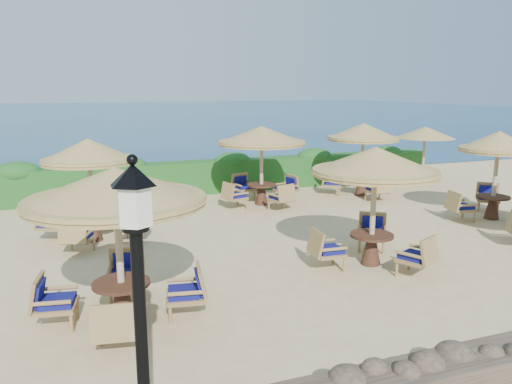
# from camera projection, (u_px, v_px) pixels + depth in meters

# --- Properties ---
(ground) EXTENTS (120.00, 120.00, 0.00)m
(ground) POSITION_uv_depth(u_px,v_px,m) (301.00, 246.00, 12.53)
(ground) COLOR #D4BB86
(ground) RESTS_ON ground
(sea) EXTENTS (160.00, 160.00, 0.00)m
(sea) POSITION_uv_depth(u_px,v_px,m) (105.00, 113.00, 76.73)
(sea) COLOR navy
(sea) RESTS_ON ground
(hedge) EXTENTS (18.00, 0.90, 1.20)m
(hedge) POSITION_uv_depth(u_px,v_px,m) (220.00, 176.00, 19.01)
(hedge) COLOR #184B19
(hedge) RESTS_ON ground
(stone_wall) EXTENTS (15.00, 0.65, 0.44)m
(stone_wall) POSITION_uv_depth(u_px,v_px,m) (498.00, 363.00, 6.80)
(stone_wall) COLOR brown
(stone_wall) RESTS_ON ground
(lamp_post) EXTENTS (0.44, 0.44, 3.31)m
(lamp_post) POSITION_uv_depth(u_px,v_px,m) (143.00, 364.00, 4.33)
(lamp_post) COLOR black
(lamp_post) RESTS_ON ground
(extra_parasol) EXTENTS (2.30, 2.30, 2.41)m
(extra_parasol) POSITION_uv_depth(u_px,v_px,m) (425.00, 133.00, 19.51)
(extra_parasol) COLOR tan
(extra_parasol) RESTS_ON ground
(cafe_set_0) EXTENTS (2.96, 2.96, 2.65)m
(cafe_set_0) POSITION_uv_depth(u_px,v_px,m) (117.00, 215.00, 8.12)
(cafe_set_0) COLOR tan
(cafe_set_0) RESTS_ON ground
(cafe_set_1) EXTENTS (2.81, 2.80, 2.65)m
(cafe_set_1) POSITION_uv_depth(u_px,v_px,m) (374.00, 181.00, 10.85)
(cafe_set_1) COLOR tan
(cafe_set_1) RESTS_ON ground
(cafe_set_3) EXTENTS (2.86, 2.86, 2.65)m
(cafe_set_3) POSITION_uv_depth(u_px,v_px,m) (90.00, 177.00, 12.63)
(cafe_set_3) COLOR tan
(cafe_set_3) RESTS_ON ground
(cafe_set_4) EXTENTS (2.95, 2.95, 2.65)m
(cafe_set_4) POSITION_uv_depth(u_px,v_px,m) (262.00, 150.00, 16.59)
(cafe_set_4) COLOR tan
(cafe_set_4) RESTS_ON ground
(cafe_set_5) EXTENTS (2.77, 2.70, 2.65)m
(cafe_set_5) POSITION_uv_depth(u_px,v_px,m) (363.00, 145.00, 18.00)
(cafe_set_5) COLOR tan
(cafe_set_5) RESTS_ON ground
(cafe_set_6) EXTENTS (2.58, 2.75, 2.65)m
(cafe_set_6) POSITION_uv_depth(u_px,v_px,m) (497.00, 162.00, 14.75)
(cafe_set_6) COLOR tan
(cafe_set_6) RESTS_ON ground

